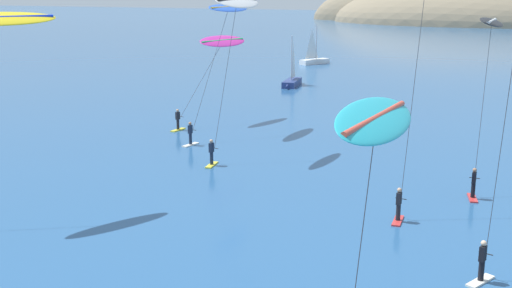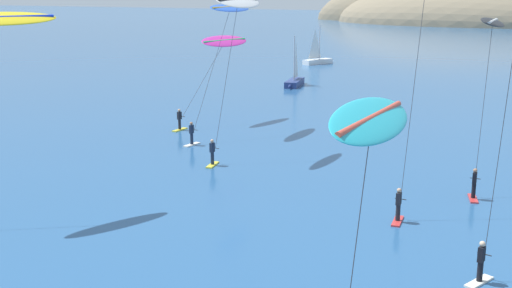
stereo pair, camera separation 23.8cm
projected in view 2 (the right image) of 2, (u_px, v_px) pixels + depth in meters
name	position (u px, v px, depth m)	size (l,w,h in m)	color
sailboat_near	(294.00, 81.00, 73.04)	(2.13, 5.97, 5.70)	navy
sailboat_far	(319.00, 59.00, 94.32)	(3.68, 5.67, 5.70)	white
kitesurfer_blue	(227.00, 17.00, 48.24)	(1.92, 8.95, 9.84)	silver
kitesurfer_magenta	(221.00, 47.00, 52.81)	(3.33, 8.42, 7.17)	yellow
kitesurfer_cyan	(368.00, 144.00, 16.23)	(1.76, 5.31, 8.25)	#2D2D33
kitesurfer_black	(491.00, 39.00, 34.37)	(1.30, 5.72, 9.49)	red
kitesurfer_white	(236.00, 12.00, 40.93)	(2.08, 6.34, 10.72)	yellow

